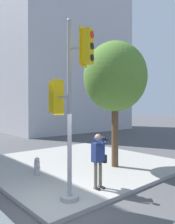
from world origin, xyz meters
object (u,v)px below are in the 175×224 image
traffic_signal_pole (70,97)px  fire_hydrant (37,166)px  person_photographer (99,156)px  street_tree (115,77)px

traffic_signal_pole → fire_hydrant: bearing=81.1°
traffic_signal_pole → fire_hydrant: traffic_signal_pole is taller
person_photographer → street_tree: bearing=30.7°
person_photographer → street_tree: 3.98m
person_photographer → fire_hydrant: (-0.77, 2.56, -0.70)m
traffic_signal_pole → person_photographer: traffic_signal_pole is taller
street_tree → person_photographer: bearing=-149.3°
street_tree → traffic_signal_pole: bearing=-157.1°
street_tree → fire_hydrant: (-3.15, 1.15, -3.56)m
street_tree → fire_hydrant: 4.89m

